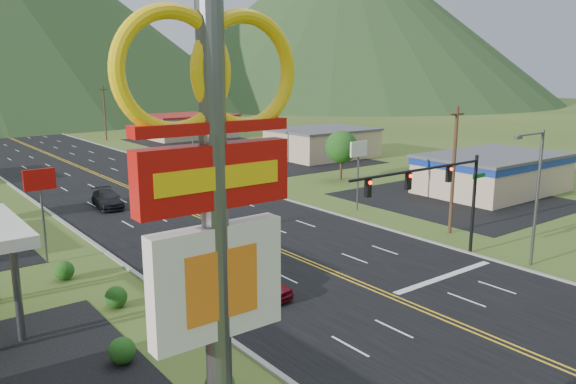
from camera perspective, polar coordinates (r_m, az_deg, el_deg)
pylon_sign at (r=12.40m, az=-7.40°, el=-3.40°), size 4.32×0.60×14.00m
traffic_signal at (r=37.66m, az=15.04°, el=0.59°), size 13.10×0.43×7.00m
streetlight_east at (r=39.45m, az=23.82°, el=0.26°), size 3.28×0.25×9.00m
building_east_near at (r=63.42m, az=20.09°, el=2.02°), size 15.40×10.40×4.10m
building_east_mid at (r=84.51m, az=3.50°, el=5.03°), size 14.40×11.40×4.30m
building_east_far at (r=111.26m, az=-10.06°, el=6.63°), size 16.40×12.40×4.50m
pole_sign_west_a at (r=40.12m, az=-23.85°, el=0.25°), size 2.00×0.18×6.40m
pole_sign_east_a at (r=51.68m, az=7.18°, el=3.65°), size 2.00×0.18×6.40m
pole_sign_east_b at (r=77.61m, az=-9.70°, el=6.39°), size 2.00×0.18×6.40m
tree_east_a at (r=66.59m, az=5.45°, el=4.57°), size 3.84×3.84×5.82m
tree_east_b at (r=99.65m, az=-7.91°, el=7.02°), size 3.84×3.84×5.82m
utility_pole_a at (r=45.59m, az=16.47°, el=2.21°), size 1.60×0.28×10.00m
utility_pole_b at (r=73.48m, az=-7.52°, el=6.20°), size 1.60×0.28×10.00m
utility_pole_c at (r=109.86m, az=-18.12°, el=7.65°), size 1.60×0.28×10.00m
utility_pole_d at (r=148.12m, az=-23.38°, el=8.27°), size 1.60×0.28×10.00m
mountain_ne at (r=252.44m, az=5.60°, el=17.18°), size 180.00×180.00×70.00m
car_red_near at (r=32.54m, az=-2.89°, el=-9.23°), size 2.15×4.54×1.50m
car_dark_mid at (r=55.60m, az=-17.89°, el=-0.73°), size 2.87×5.63×1.56m
car_red_far at (r=59.77m, az=-10.91°, el=0.54°), size 1.97×4.99×1.61m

